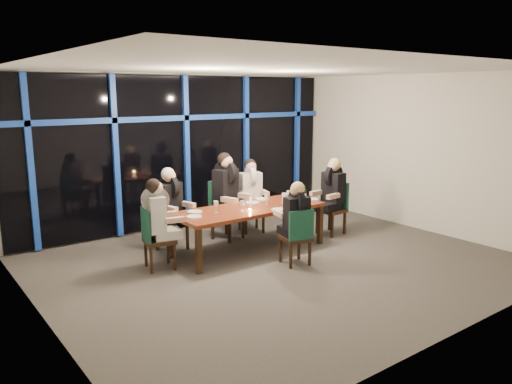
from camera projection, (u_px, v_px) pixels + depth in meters
room at (280, 135)px, 7.48m from camera, size 7.04×7.00×3.02m
window_wall at (186, 149)px, 9.89m from camera, size 6.86×0.43×2.94m
dining_table at (249, 212)px, 8.38m from camera, size 2.60×1.00×0.75m
chair_far_left at (168, 218)px, 8.49m from camera, size 0.55×0.55×0.97m
chair_far_mid at (224, 206)px, 9.14m from camera, size 0.63×0.63×1.08m
chair_far_right at (250, 203)px, 9.64m from camera, size 0.55×0.55×0.96m
chair_end_left at (154, 236)px, 7.51m from camera, size 0.52×0.52×0.95m
chair_end_right at (334, 205)px, 9.46m from camera, size 0.49×0.49×0.99m
chair_near_mid at (298, 234)px, 7.68m from camera, size 0.49×0.49×0.90m
diner_far_left at (171, 197)px, 8.37m from camera, size 0.55×0.65×0.94m
diner_far_mid at (227, 184)px, 9.00m from camera, size 0.64×0.73×1.05m
diner_far_right at (251, 185)px, 9.49m from camera, size 0.56×0.65×0.94m
diner_end_left at (158, 211)px, 7.47m from camera, size 0.64×0.53×0.93m
diner_end_right at (332, 185)px, 9.33m from camera, size 0.63×0.51×0.96m
diner_near_mid at (296, 211)px, 7.68m from camera, size 0.50×0.60×0.88m
plate_far_left at (195, 212)px, 8.05m from camera, size 0.24×0.24×0.01m
plate_far_mid at (252, 202)px, 8.73m from camera, size 0.24×0.24×0.01m
plate_far_right at (262, 199)px, 9.01m from camera, size 0.24×0.24×0.01m
plate_end_left at (194, 217)px, 7.74m from camera, size 0.24×0.24×0.01m
plate_end_right at (311, 199)px, 8.99m from camera, size 0.24×0.24×0.01m
plate_near_mid at (279, 209)px, 8.20m from camera, size 0.24×0.24×0.01m
wine_bottle at (304, 195)px, 8.85m from camera, size 0.07×0.07×0.30m
water_pitcher at (285, 199)px, 8.62m from camera, size 0.12×0.10×0.19m
tea_light at (250, 210)px, 8.13m from camera, size 0.05×0.05×0.03m
wine_glass_a at (242, 204)px, 8.08m from camera, size 0.07×0.07×0.17m
wine_glass_b at (251, 200)px, 8.44m from camera, size 0.06×0.06×0.16m
wine_glass_c at (266, 197)px, 8.60m from camera, size 0.06×0.06×0.16m
wine_glass_d at (216, 204)px, 7.98m from camera, size 0.07×0.07×0.19m
wine_glass_e at (288, 193)px, 8.92m from camera, size 0.07×0.07×0.17m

